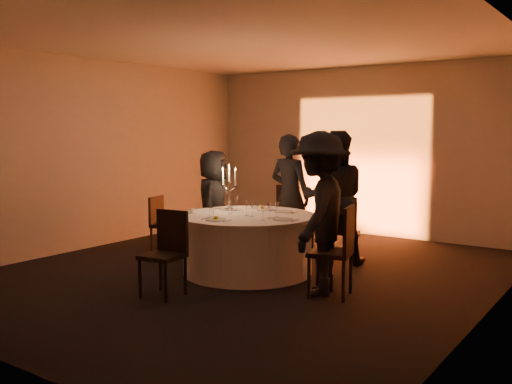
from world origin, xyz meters
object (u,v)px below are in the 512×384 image
Objects in this scene: banquet_table at (247,244)px; candelabra at (229,194)px; guest_left at (213,204)px; guest_back_right at (335,198)px; coffee_cup at (192,211)px; chair_left at (162,221)px; chair_right at (338,246)px; chair_back_left at (292,213)px; guest_back_left at (290,195)px; chair_back_right at (341,226)px; guest_right at (320,213)px; chair_front at (167,248)px.

banquet_table is 0.79m from candelabra.
guest_back_right reaches higher than guest_left.
guest_back_right is at bearing 46.81° from coffee_cup.
chair_left is 3.41m from chair_right.
chair_left is (-1.87, 0.34, 0.09)m from banquet_table.
guest_back_right is (0.97, -0.47, 0.36)m from chair_back_left.
banquet_table is 1.43m from guest_back_right.
chair_right is 0.57× the size of guest_back_left.
chair_right is at bearing 87.04° from guest_back_right.
chair_back_left is at bearing -60.05° from guest_back_left.
chair_back_right is at bearing 54.31° from banquet_table.
guest_right is (0.43, -1.42, 0.39)m from chair_back_right.
banquet_table is at bearing 25.63° from coffee_cup.
candelabra is at bearing -119.07° from chair_right.
guest_back_right reaches higher than candelabra.
chair_back_right is 1.59m from chair_right.
guest_back_left is 1.64m from coffee_cup.
chair_front is at bearing -71.63° from chair_right.
coffee_cup is (-0.51, 1.03, 0.26)m from chair_front.
chair_back_left is (-0.28, 1.60, 0.19)m from banquet_table.
guest_back_left is (0.90, 0.69, 0.12)m from guest_left.
guest_back_right is at bearing -165.22° from chair_right.
chair_back_left is 1.06× the size of chair_front.
chair_left is 0.95m from guest_left.
chair_right is 1.61× the size of candelabra.
chair_right is 0.55× the size of guest_right.
chair_front is (1.71, -1.68, 0.07)m from chair_left.
guest_back_right reaches higher than banquet_table.
candelabra is (-1.93, 0.53, 0.41)m from chair_right.
guest_back_left is at bearing -37.15° from guest_back_right.
guest_right is at bearing 0.39° from coffee_cup.
chair_right is 1.68m from guest_back_right.
guest_back_left is 2.82× the size of candelabra.
candelabra is at bearing 155.36° from banquet_table.
guest_back_right is at bearing 38.69° from candelabra.
chair_left is 2.78m from chair_back_right.
guest_back_left reaches higher than chair_right.
chair_left is 0.46× the size of guest_back_right.
candelabra is (0.53, -0.31, 0.21)m from guest_left.
banquet_table is at bearing 98.01° from guest_back_left.
chair_back_right is at bearing -176.99° from guest_right.
chair_right is (1.48, -0.32, 0.20)m from banquet_table.
chair_back_right reaches higher than coffee_cup.
guest_back_left is (-0.88, 0.09, 0.37)m from chair_back_right.
candelabra is (0.21, 0.53, 0.19)m from coffee_cup.
chair_back_right is at bearing 139.56° from guest_back_right.
chair_front reaches higher than coffee_cup.
candelabra reaches higher than chair_front.
chair_back_right is 0.96m from guest_back_left.
candelabra is at bearing -147.80° from guest_left.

